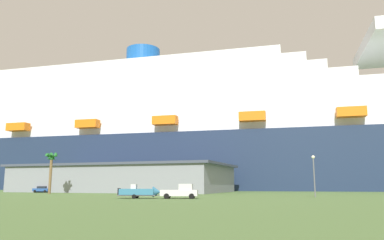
# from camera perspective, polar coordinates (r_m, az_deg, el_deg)

# --- Properties ---
(ground_plane) EXTENTS (600.00, 600.00, 0.00)m
(ground_plane) POSITION_cam_1_polar(r_m,az_deg,el_deg) (96.42, 1.77, -11.05)
(ground_plane) COLOR #4C6B38
(cruise_ship) EXTENTS (241.80, 42.30, 64.43)m
(cruise_ship) POSITION_cam_1_polar(r_m,az_deg,el_deg) (135.44, 3.07, -2.85)
(cruise_ship) COLOR #1E2D4C
(cruise_ship) RESTS_ON ground_plane
(terminal_building) EXTENTS (59.81, 33.24, 7.26)m
(terminal_building) POSITION_cam_1_polar(r_m,az_deg,el_deg) (104.88, -10.49, -8.79)
(terminal_building) COLOR gray
(terminal_building) RESTS_ON ground_plane
(pickup_truck) EXTENTS (5.87, 3.05, 2.20)m
(pickup_truck) POSITION_cam_1_polar(r_m,az_deg,el_deg) (57.18, -1.72, -10.92)
(pickup_truck) COLOR silver
(pickup_truck) RESTS_ON ground_plane
(small_boat_on_trailer) EXTENTS (7.37, 2.84, 2.15)m
(small_boat_on_trailer) POSITION_cam_1_polar(r_m,az_deg,el_deg) (58.22, -7.78, -10.90)
(small_boat_on_trailer) COLOR #595960
(small_boat_on_trailer) RESTS_ON ground_plane
(palm_tree) EXTENTS (2.99, 2.80, 9.22)m
(palm_tree) POSITION_cam_1_polar(r_m,az_deg,el_deg) (90.26, -20.78, -6.01)
(palm_tree) COLOR brown
(palm_tree) RESTS_ON ground_plane
(street_lamp) EXTENTS (0.56, 0.56, 6.95)m
(street_lamp) POSITION_cam_1_polar(r_m,az_deg,el_deg) (66.43, 18.19, -7.20)
(street_lamp) COLOR slate
(street_lamp) RESTS_ON ground_plane
(parked_car_blue_suv) EXTENTS (4.37, 2.44, 1.58)m
(parked_car_blue_suv) POSITION_cam_1_polar(r_m,az_deg,el_deg) (102.36, -21.98, -9.82)
(parked_car_blue_suv) COLOR #264C99
(parked_car_blue_suv) RESTS_ON ground_plane
(parked_car_silver_sedan) EXTENTS (4.94, 2.64, 1.58)m
(parked_car_silver_sedan) POSITION_cam_1_polar(r_m,az_deg,el_deg) (83.60, -1.60, -10.69)
(parked_car_silver_sedan) COLOR silver
(parked_car_silver_sedan) RESTS_ON ground_plane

